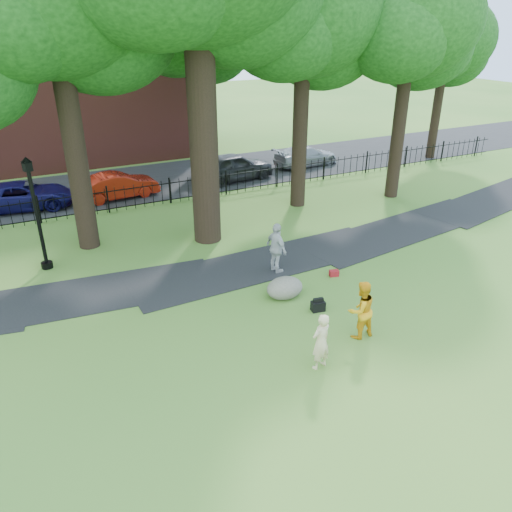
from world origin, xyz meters
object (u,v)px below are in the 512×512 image
man (361,310)px  red_sedan (118,186)px  woman (321,342)px  lamppost (37,216)px  boulder (285,286)px

man → red_sedan: bearing=-78.2°
woman → red_sedan: (-1.60, 16.05, -0.15)m
man → red_sedan: (-3.38, 15.36, -0.22)m
red_sedan → man: bearing=-173.1°
red_sedan → lamppost: bearing=142.8°
man → red_sedan: size_ratio=0.44×
woman → lamppost: bearing=-70.8°
boulder → lamppost: bearing=139.9°
boulder → red_sedan: red_sedan is taller
man → lamppost: lamppost is taller
woman → man: (1.79, 0.69, 0.07)m
boulder → red_sedan: size_ratio=0.31×
woman → lamppost: size_ratio=0.39×
woman → man: man is taller
boulder → woman: bearing=-105.6°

